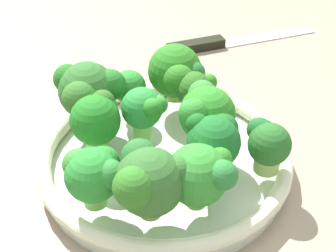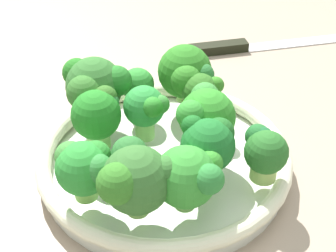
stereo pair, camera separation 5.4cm
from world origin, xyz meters
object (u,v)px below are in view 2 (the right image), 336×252
object	(u,v)px
broccoli_floret_8	(94,86)
broccoli_floret_5	(208,144)
bowl	(168,158)
broccoli_floret_0	(202,93)
broccoli_floret_2	(98,114)
broccoli_floret_11	(191,176)
broccoli_floret_4	(136,86)
broccoli_floret_10	(146,108)
broccoli_floret_6	(85,166)
broccoli_floret_3	(185,72)
broccoli_floret_7	(264,151)
broccoli_floret_9	(135,178)
broccoli_floret_1	(205,116)
knife	(246,46)

from	to	relation	value
broccoli_floret_8	broccoli_floret_5	bearing A→B (deg)	-53.29
bowl	broccoli_floret_0	xyz separation A→B (cm)	(5.20, 4.57, 5.20)
broccoli_floret_8	broccoli_floret_2	bearing A→B (deg)	-92.21
broccoli_floret_0	broccoli_floret_11	bearing A→B (deg)	-110.49
broccoli_floret_4	broccoli_floret_5	bearing A→B (deg)	-72.43
broccoli_floret_0	broccoli_floret_10	xyz separation A→B (cm)	(-7.16, -2.21, 0.43)
broccoli_floret_6	broccoli_floret_5	bearing A→B (deg)	-1.06
broccoli_floret_3	broccoli_floret_7	xyz separation A→B (cm)	(4.16, -15.45, -0.90)
broccoli_floret_9	broccoli_floret_10	distance (cm)	11.55
broccoli_floret_10	broccoli_floret_9	bearing A→B (deg)	-106.17
broccoli_floret_2	broccoli_floret_4	distance (cm)	8.65
broccoli_floret_4	broccoli_floret_9	size ratio (longest dim) A/B	0.66
broccoli_floret_4	broccoli_floret_11	xyz separation A→B (cm)	(1.98, -18.09, 0.85)
broccoli_floret_0	broccoli_floret_5	bearing A→B (deg)	-103.29
broccoli_floret_8	broccoli_floret_6	bearing A→B (deg)	-100.69
broccoli_floret_2	broccoli_floret_1	bearing A→B (deg)	-18.46
broccoli_floret_10	knife	world-z (taller)	broccoli_floret_10
broccoli_floret_10	knife	xyz separation A→B (cm)	(21.17, 23.32, -6.71)
broccoli_floret_11	broccoli_floret_2	bearing A→B (deg)	122.72
broccoli_floret_6	broccoli_floret_11	world-z (taller)	broccoli_floret_11
broccoli_floret_4	broccoli_floret_7	size ratio (longest dim) A/B	0.92
broccoli_floret_9	broccoli_floret_11	bearing A→B (deg)	-4.36
broccoli_floret_1	broccoli_floret_7	xyz separation A→B (cm)	(4.71, -5.31, -1.48)
broccoli_floret_5	broccoli_floret_6	bearing A→B (deg)	178.94
broccoli_floret_2	broccoli_floret_8	xyz separation A→B (cm)	(0.20, 5.13, 0.47)
broccoli_floret_3	broccoli_floret_9	xyz separation A→B (cm)	(-9.46, -17.47, 0.17)
broccoli_floret_2	broccoli_floret_9	xyz separation A→B (cm)	(2.07, -11.00, 0.13)
broccoli_floret_4	broccoli_floret_11	distance (cm)	18.22
broccoli_floret_7	knife	bearing A→B (deg)	71.63
broccoli_floret_5	broccoli_floret_6	world-z (taller)	broccoli_floret_5
broccoli_floret_0	broccoli_floret_9	xyz separation A→B (cm)	(-10.38, -13.30, 0.70)
bowl	broccoli_floret_9	bearing A→B (deg)	-120.70
broccoli_floret_7	broccoli_floret_9	world-z (taller)	broccoli_floret_9
broccoli_floret_7	broccoli_floret_10	xyz separation A→B (cm)	(-10.41, 9.07, 0.79)
broccoli_floret_5	bowl	bearing A→B (deg)	115.59
broccoli_floret_0	broccoli_floret_5	size ratio (longest dim) A/B	0.84
broccoli_floret_11	broccoli_floret_6	bearing A→B (deg)	159.38
bowl	broccoli_floret_1	size ratio (longest dim) A/B	3.72
bowl	knife	size ratio (longest dim) A/B	1.08
bowl	broccoli_floret_4	bearing A→B (deg)	101.98
broccoli_floret_8	broccoli_floret_9	xyz separation A→B (cm)	(1.87, -16.13, -0.34)
broccoli_floret_5	broccoli_floret_4	bearing A→B (deg)	107.57
broccoli_floret_2	broccoli_floret_3	size ratio (longest dim) A/B	0.83
broccoli_floret_0	broccoli_floret_2	size ratio (longest dim) A/B	0.86
broccoli_floret_9	bowl	bearing A→B (deg)	59.30
broccoli_floret_11	broccoli_floret_1	bearing A→B (deg)	64.72
broccoli_floret_8	broccoli_floret_9	bearing A→B (deg)	-83.39
bowl	broccoli_floret_7	xyz separation A→B (cm)	(8.44, -6.71, 4.84)
broccoli_floret_5	broccoli_floret_9	bearing A→B (deg)	-159.47
bowl	broccoli_floret_3	size ratio (longest dim) A/B	3.41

